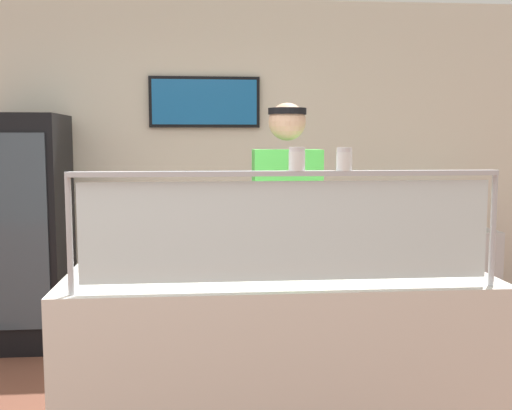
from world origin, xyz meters
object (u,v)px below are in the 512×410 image
object	(u,v)px
worker_figure	(287,237)
pizza_box_stack	(446,217)
pepper_flake_shaker	(344,161)
pizza_server	(314,261)
pizza_tray	(303,265)
parmesan_shaker	(297,160)
drink_fridge	(24,231)

from	to	relation	value
worker_figure	pizza_box_stack	size ratio (longest dim) A/B	3.71
pepper_flake_shaker	pizza_server	bearing A→B (deg)	96.80
pepper_flake_shaker	worker_figure	bearing A→B (deg)	94.79
pizza_tray	pepper_flake_shaker	size ratio (longest dim) A/B	4.40
pizza_server	pizza_tray	bearing A→B (deg)	169.94
pizza_tray	parmesan_shaker	size ratio (longest dim) A/B	4.31
pizza_tray	worker_figure	world-z (taller)	worker_figure
pizza_server	worker_figure	distance (m)	0.62
parmesan_shaker	pepper_flake_shaker	bearing A→B (deg)	0.00
parmesan_shaker	worker_figure	bearing A→B (deg)	83.95
pepper_flake_shaker	worker_figure	world-z (taller)	worker_figure
pepper_flake_shaker	worker_figure	distance (m)	1.11
pepper_flake_shaker	drink_fridge	size ratio (longest dim) A/B	0.05
drink_fridge	pizza_box_stack	distance (m)	3.27
pizza_tray	pizza_box_stack	world-z (taller)	pizza_box_stack
worker_figure	drink_fridge	bearing A→B (deg)	145.04
pizza_server	pizza_box_stack	bearing A→B (deg)	65.75
worker_figure	pizza_box_stack	distance (m)	1.90
pizza_tray	drink_fridge	world-z (taller)	drink_fridge
pizza_server	pepper_flake_shaker	distance (m)	0.62
parmesan_shaker	pizza_box_stack	size ratio (longest dim) A/B	0.20
drink_fridge	worker_figure	bearing A→B (deg)	-34.96
drink_fridge	pizza_tray	bearing A→B (deg)	-45.92
pepper_flake_shaker	drink_fridge	distance (m)	3.03
pizza_tray	pizza_box_stack	bearing A→B (deg)	51.49
parmesan_shaker	pepper_flake_shaker	size ratio (longest dim) A/B	1.02
pizza_server	pizza_box_stack	world-z (taller)	pizza_box_stack
pizza_tray	pizza_server	xyz separation A→B (m)	(0.05, -0.02, 0.02)
pizza_tray	worker_figure	xyz separation A→B (m)	(0.01, 0.60, 0.04)
pepper_flake_shaker	pizza_box_stack	distance (m)	2.67
parmesan_shaker	worker_figure	distance (m)	1.11
worker_figure	parmesan_shaker	bearing A→B (deg)	-96.05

